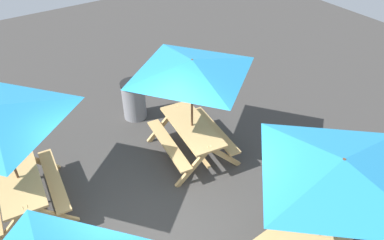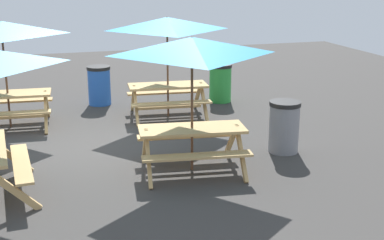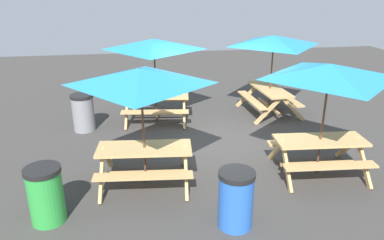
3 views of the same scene
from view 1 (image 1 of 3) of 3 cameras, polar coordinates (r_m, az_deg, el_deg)
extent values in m
plane|color=#3D3A38|center=(6.94, -5.20, -16.42)|extent=(24.00, 24.00, 0.00)
cube|color=tan|center=(7.87, 0.00, -0.94)|extent=(1.88, 0.93, 0.05)
cube|color=tan|center=(7.87, -3.60, -3.70)|extent=(1.82, 0.49, 0.04)
cube|color=tan|center=(8.25, 3.42, -1.50)|extent=(1.82, 0.49, 0.04)
cube|color=tan|center=(8.54, -4.52, -0.72)|extent=(0.16, 0.80, 0.81)
cube|color=tan|center=(8.78, -0.13, 0.56)|extent=(0.16, 0.80, 0.81)
cube|color=tan|center=(7.45, 0.16, -7.23)|extent=(0.16, 0.80, 0.81)
cube|color=tan|center=(7.72, 5.03, -5.54)|extent=(0.16, 0.80, 0.81)
cube|color=tan|center=(8.19, 0.00, -3.83)|extent=(1.56, 0.27, 0.06)
cylinder|color=brown|center=(7.62, 0.00, 1.51)|extent=(0.04, 0.04, 2.30)
pyramid|color=#268CC6|center=(7.09, 0.00, 8.21)|extent=(2.25, 2.25, 0.28)
cube|color=tan|center=(7.39, -24.93, -8.05)|extent=(1.86, 0.87, 0.05)
cube|color=tan|center=(7.57, -20.34, -8.46)|extent=(1.82, 0.43, 0.04)
cube|color=tan|center=(8.21, -22.55, -5.74)|extent=(0.14, 0.80, 0.81)
cube|color=tan|center=(7.12, -26.22, -15.02)|extent=(0.14, 0.80, 0.81)
cube|color=tan|center=(7.07, -20.38, -13.40)|extent=(0.14, 0.80, 0.81)
cube|color=tan|center=(7.74, -23.95, -10.83)|extent=(1.56, 0.22, 0.06)
cylinder|color=brown|center=(7.13, -25.76, -5.68)|extent=(0.04, 0.04, 2.30)
cube|color=tan|center=(6.24, 18.85, -16.28)|extent=(0.80, 1.84, 0.05)
cube|color=tan|center=(6.63, 14.50, -15.07)|extent=(0.37, 1.81, 0.04)
cube|color=tan|center=(6.92, 24.70, -16.26)|extent=(0.80, 0.11, 0.81)
cube|color=tan|center=(7.09, 19.75, -12.99)|extent=(0.80, 0.11, 0.81)
cylinder|color=brown|center=(5.93, 19.63, -13.85)|extent=(0.04, 0.04, 2.30)
pyramid|color=#268CC6|center=(5.24, 21.85, -6.67)|extent=(2.11, 2.11, 0.28)
cylinder|color=gray|center=(9.27, -8.81, 2.83)|extent=(0.56, 0.56, 0.90)
cylinder|color=black|center=(9.01, -9.10, 5.43)|extent=(0.59, 0.59, 0.08)
camera|label=2|loc=(12.24, 44.89, 16.76)|focal=50.00mm
camera|label=3|loc=(8.83, -77.11, -4.45)|focal=35.00mm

